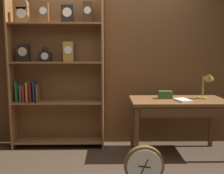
% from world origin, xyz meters
% --- Properties ---
extents(back_wood_panel, '(4.80, 0.05, 2.60)m').
position_xyz_m(back_wood_panel, '(0.00, 1.35, 1.30)').
color(back_wood_panel, brown).
rests_on(back_wood_panel, ground).
extents(bookshelf, '(1.35, 0.30, 2.27)m').
position_xyz_m(bookshelf, '(-0.90, 1.18, 1.20)').
color(bookshelf, brown).
rests_on(bookshelf, ground).
extents(workbench, '(1.28, 0.66, 0.78)m').
position_xyz_m(workbench, '(0.84, 0.81, 0.69)').
color(workbench, brown).
rests_on(workbench, ground).
extents(desk_lamp, '(0.22, 0.22, 0.39)m').
position_xyz_m(desk_lamp, '(1.25, 0.86, 1.02)').
color(desk_lamp, olive).
rests_on(desk_lamp, workbench).
extents(toolbox_small, '(0.18, 0.11, 0.11)m').
position_xyz_m(toolbox_small, '(0.68, 0.90, 0.83)').
color(toolbox_small, '#2D5123').
rests_on(toolbox_small, workbench).
extents(open_repair_manual, '(0.21, 0.26, 0.02)m').
position_xyz_m(open_repair_manual, '(0.88, 0.72, 0.79)').
color(open_repair_manual, silver).
rests_on(open_repair_manual, workbench).
extents(round_clock_large, '(0.42, 0.11, 0.46)m').
position_xyz_m(round_clock_large, '(0.26, -0.06, 0.24)').
color(round_clock_large, brown).
rests_on(round_clock_large, ground).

